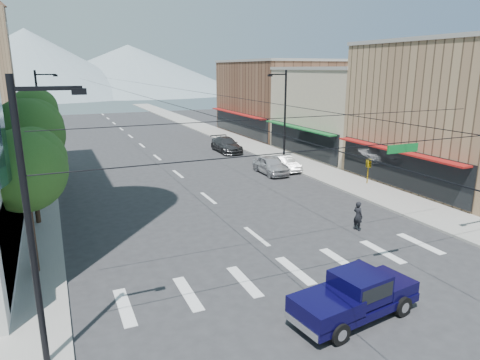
{
  "coord_description": "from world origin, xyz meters",
  "views": [
    {
      "loc": [
        -9.91,
        -14.11,
        9.13
      ],
      "look_at": [
        -0.43,
        7.34,
        3.0
      ],
      "focal_mm": 32.0,
      "sensor_mm": 36.0,
      "label": 1
    }
  ],
  "objects": [
    {
      "name": "parked_car_near",
      "position": [
        7.6,
        18.78,
        0.78
      ],
      "size": [
        1.96,
        4.63,
        1.56
      ],
      "primitive_type": "imported",
      "rotation": [
        0.0,
        0.0,
        -0.02
      ],
      "color": "#ABAAAF",
      "rests_on": "ground"
    },
    {
      "name": "signal_rig",
      "position": [
        0.19,
        -1.0,
        4.64
      ],
      "size": [
        21.8,
        0.2,
        9.0
      ],
      "color": "black",
      "rests_on": "ground"
    },
    {
      "name": "sidewalk_right",
      "position": [
        12.0,
        40.0,
        0.07
      ],
      "size": [
        4.0,
        120.0,
        0.15
      ],
      "primitive_type": "cube",
      "color": "gray",
      "rests_on": "ground"
    },
    {
      "name": "mountain_right",
      "position": [
        20.0,
        160.0,
        9.0
      ],
      "size": [
        90.0,
        90.0,
        18.0
      ],
      "primitive_type": "cone",
      "color": "gray",
      "rests_on": "ground"
    },
    {
      "name": "shop_near",
      "position": [
        20.0,
        10.0,
        5.5
      ],
      "size": [
        12.0,
        14.0,
        11.0
      ],
      "primitive_type": "cube",
      "color": "#8C6B4C",
      "rests_on": "ground"
    },
    {
      "name": "parked_car_far",
      "position": [
        7.89,
        29.97,
        0.82
      ],
      "size": [
        2.41,
        5.67,
        1.63
      ],
      "primitive_type": "imported",
      "rotation": [
        0.0,
        0.0,
        -0.02
      ],
      "color": "#2E2E31",
      "rests_on": "ground"
    },
    {
      "name": "shop_far",
      "position": [
        20.0,
        40.0,
        5.0
      ],
      "size": [
        12.0,
        18.0,
        10.0
      ],
      "primitive_type": "cube",
      "color": "brown",
      "rests_on": "ground"
    },
    {
      "name": "lamp_pole_nw",
      "position": [
        -10.67,
        30.0,
        4.94
      ],
      "size": [
        2.0,
        0.25,
        9.0
      ],
      "color": "black",
      "rests_on": "ground"
    },
    {
      "name": "parked_car_mid",
      "position": [
        9.4,
        19.39,
        0.67
      ],
      "size": [
        1.5,
        4.11,
        1.34
      ],
      "primitive_type": "imported",
      "rotation": [
        0.0,
        0.0,
        0.02
      ],
      "color": "#BDBDBD",
      "rests_on": "ground"
    },
    {
      "name": "tree_far",
      "position": [
        -11.07,
        27.1,
        5.59
      ],
      "size": [
        4.09,
        4.09,
        7.52
      ],
      "color": "black",
      "rests_on": "ground"
    },
    {
      "name": "pedestrian",
      "position": [
        5.79,
        4.51,
        0.87
      ],
      "size": [
        0.52,
        0.69,
        1.73
      ],
      "primitive_type": "imported",
      "rotation": [
        0.0,
        0.0,
        1.75
      ],
      "color": "black",
      "rests_on": "ground"
    },
    {
      "name": "lamp_pole_ne",
      "position": [
        10.67,
        22.0,
        4.94
      ],
      "size": [
        2.0,
        0.25,
        9.0
      ],
      "color": "black",
      "rests_on": "ground"
    },
    {
      "name": "tree_near",
      "position": [
        -11.07,
        6.1,
        4.99
      ],
      "size": [
        3.65,
        3.64,
        6.71
      ],
      "color": "black",
      "rests_on": "ground"
    },
    {
      "name": "tree_midnear",
      "position": [
        -11.07,
        13.1,
        5.59
      ],
      "size": [
        4.09,
        4.09,
        7.52
      ],
      "color": "black",
      "rests_on": "ground"
    },
    {
      "name": "ground",
      "position": [
        0.0,
        0.0,
        0.0
      ],
      "size": [
        160.0,
        160.0,
        0.0
      ],
      "primitive_type": "plane",
      "color": "#28282B",
      "rests_on": "ground"
    },
    {
      "name": "shop_mid",
      "position": [
        20.0,
        24.0,
        4.5
      ],
      "size": [
        12.0,
        14.0,
        9.0
      ],
      "primitive_type": "cube",
      "color": "tan",
      "rests_on": "ground"
    },
    {
      "name": "sidewalk_left",
      "position": [
        -12.0,
        40.0,
        0.07
      ],
      "size": [
        4.0,
        120.0,
        0.15
      ],
      "primitive_type": "cube",
      "color": "gray",
      "rests_on": "ground"
    },
    {
      "name": "tree_midfar",
      "position": [
        -11.07,
        20.1,
        4.99
      ],
      "size": [
        3.65,
        3.64,
        6.71
      ],
      "color": "black",
      "rests_on": "ground"
    },
    {
      "name": "pickup_truck",
      "position": [
        -0.19,
        -2.73,
        0.92
      ],
      "size": [
        5.44,
        2.6,
        1.77
      ],
      "rotation": [
        0.0,
        0.0,
        0.14
      ],
      "color": "#090734",
      "rests_on": "ground"
    },
    {
      "name": "mountain_left",
      "position": [
        -15.0,
        150.0,
        11.0
      ],
      "size": [
        80.0,
        80.0,
        22.0
      ],
      "primitive_type": "cone",
      "color": "gray",
      "rests_on": "ground"
    }
  ]
}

